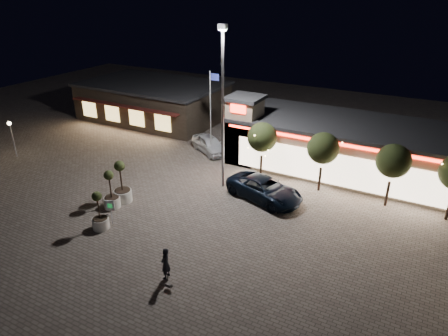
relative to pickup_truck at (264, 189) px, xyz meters
The scene contains 17 objects.
ground 9.62m from the pickup_truck, 126.94° to the right, with size 90.00×90.00×0.00m, color #6B6057.
retail_building 9.08m from the pickup_truck, 65.33° to the left, with size 20.40×8.40×6.10m.
restaurant_building 23.32m from the pickup_truck, 148.06° to the left, with size 16.40×11.00×4.30m.
floodlight_pole 7.24m from the pickup_truck, behind, with size 0.60×0.40×12.38m.
flagpole 10.13m from the pickup_truck, 145.11° to the left, with size 0.95×0.10×8.00m.
lamp_post_west 24.09m from the pickup_truck, behind, with size 0.36×0.36×3.48m.
string_tree_a 4.66m from the pickup_truck, 117.74° to the left, with size 2.42×2.42×4.79m.
string_tree_b 5.39m from the pickup_truck, 45.88° to the left, with size 2.42×2.42×4.79m.
string_tree_c 9.30m from the pickup_truck, 22.08° to the left, with size 2.42×2.42×4.79m.
pickup_truck is the anchor object (origin of this frame).
white_sedan 10.29m from the pickup_truck, 143.99° to the left, with size 1.92×4.78×1.63m, color silver.
pedestrian 10.90m from the pickup_truck, 96.45° to the right, with size 0.69×0.45×1.89m, color black.
dog 11.56m from the pickup_truck, 92.45° to the right, with size 0.46×0.17×0.25m.
planter_left 10.61m from the pickup_truck, 149.59° to the right, with size 1.34×1.34×3.29m.
planter_mid 11.94m from the pickup_truck, 131.76° to the right, with size 1.12×1.12×2.74m.
planter_right 11.25m from the pickup_truck, 145.09° to the right, with size 1.19×1.19×2.94m.
valet_sign 11.19m from the pickup_truck, 133.40° to the right, with size 0.57×0.26×1.79m.
Camera 1 is at (15.76, -17.12, 14.81)m, focal length 32.00 mm.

